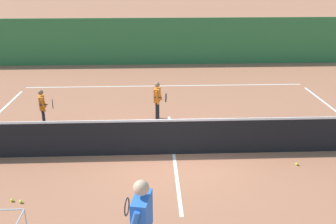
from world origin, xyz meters
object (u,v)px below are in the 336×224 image
instructor (142,221)px  student_1 (158,97)px  tennis_ball_3 (12,200)px  student_0 (43,105)px  tennis_ball_0 (21,202)px  tennis_ball_5 (297,164)px  tennis_net (174,137)px

instructor → student_1: (0.35, 6.61, -0.27)m
tennis_ball_3 → student_0: bearing=94.9°
tennis_ball_0 → tennis_ball_3: 0.21m
instructor → student_1: 6.63m
student_1 → student_0: bearing=-172.0°
tennis_ball_3 → instructor: bearing=-38.1°
student_1 → tennis_ball_5: 4.68m
student_1 → tennis_ball_5: student_1 is taller
student_0 → tennis_ball_3: student_0 is taller
student_0 → tennis_ball_0: bearing=-82.4°
student_0 → tennis_net: bearing=-27.4°
tennis_ball_5 → instructor: bearing=-137.2°
tennis_ball_0 → tennis_ball_3: size_ratio=1.00×
student_0 → tennis_ball_5: student_0 is taller
student_0 → tennis_ball_3: size_ratio=17.49×
instructor → student_0: instructor is taller
student_0 → instructor: bearing=-63.3°
tennis_ball_5 → student_1: bearing=136.3°
student_1 → tennis_ball_5: (3.34, -3.20, -0.71)m
tennis_net → tennis_ball_3: size_ratio=173.72×
instructor → student_0: bearing=116.7°
student_1 → tennis_ball_3: (-3.10, -4.47, -0.71)m
tennis_net → tennis_ball_0: bearing=-147.5°
tennis_ball_0 → tennis_ball_3: same height
tennis_net → student_0: size_ratio=9.93×
tennis_net → tennis_ball_0: (-3.26, -2.08, -0.47)m
tennis_ball_0 → tennis_ball_5: same height
student_0 → tennis_ball_5: size_ratio=17.49×
instructor → tennis_ball_5: 5.13m
student_1 → tennis_ball_3: student_1 is taller
tennis_ball_0 → student_1: bearing=57.4°
tennis_ball_3 → tennis_ball_5: (6.43, 1.27, 0.00)m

